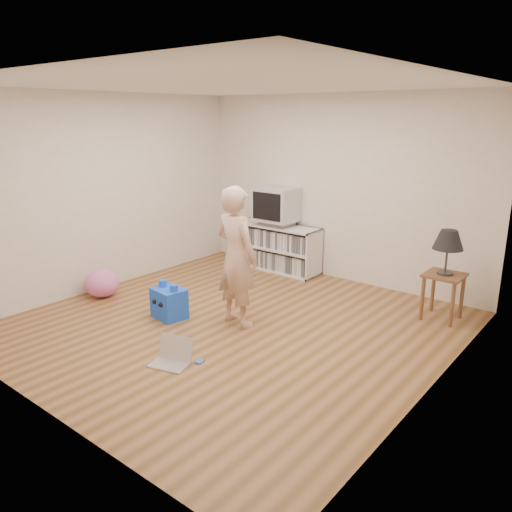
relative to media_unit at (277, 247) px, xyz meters
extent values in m
plane|color=brown|center=(0.88, -2.04, -0.35)|extent=(4.50, 4.50, 0.00)
cube|color=silver|center=(0.88, 0.21, 0.95)|extent=(4.50, 0.02, 2.60)
cube|color=silver|center=(0.88, -4.29, 0.95)|extent=(4.50, 0.02, 2.60)
cube|color=silver|center=(-1.37, -2.04, 0.95)|extent=(0.02, 4.50, 2.60)
cube|color=silver|center=(3.13, -2.04, 0.95)|extent=(0.02, 4.50, 2.60)
cube|color=white|center=(0.88, -2.04, 2.25)|extent=(4.50, 4.50, 0.01)
cube|color=white|center=(0.00, 0.19, 0.00)|extent=(1.40, 0.03, 0.70)
cube|color=white|center=(-0.69, -0.02, 0.00)|extent=(0.03, 0.45, 0.70)
cube|color=white|center=(0.68, -0.02, 0.00)|extent=(0.03, 0.45, 0.70)
cube|color=white|center=(0.00, -0.02, -0.33)|extent=(1.40, 0.45, 0.03)
cube|color=white|center=(0.00, -0.02, 0.00)|extent=(1.34, 0.45, 0.03)
cube|color=white|center=(0.00, -0.02, 0.33)|extent=(1.40, 0.45, 0.03)
cube|color=silver|center=(0.00, -0.02, 0.00)|extent=(1.26, 0.36, 0.64)
cube|color=gray|center=(0.00, -0.02, 0.39)|extent=(0.45, 0.35, 0.07)
cube|color=#B4B4BA|center=(0.00, -0.02, 0.67)|extent=(0.60, 0.52, 0.50)
cube|color=black|center=(0.00, -0.28, 0.67)|extent=(0.50, 0.01, 0.40)
cylinder|color=brown|center=(2.49, -0.56, -0.09)|extent=(0.04, 0.04, 0.52)
cylinder|color=brown|center=(2.83, -0.56, -0.09)|extent=(0.04, 0.04, 0.52)
cylinder|color=brown|center=(2.49, -0.22, -0.09)|extent=(0.04, 0.04, 0.52)
cylinder|color=brown|center=(2.83, -0.22, -0.09)|extent=(0.04, 0.04, 0.52)
cube|color=brown|center=(2.66, -0.39, 0.19)|extent=(0.42, 0.42, 0.03)
cylinder|color=#333333|center=(2.66, -0.39, 0.21)|extent=(0.18, 0.18, 0.02)
cylinder|color=#333333|center=(2.66, -0.39, 0.39)|extent=(0.02, 0.02, 0.32)
imported|color=#D5AB91|center=(0.89, -1.98, 0.44)|extent=(0.62, 0.45, 1.58)
cube|color=silver|center=(1.04, -3.14, -0.34)|extent=(0.41, 0.34, 0.02)
cube|color=silver|center=(1.01, -3.02, -0.22)|extent=(0.36, 0.17, 0.23)
cube|color=black|center=(1.01, -3.02, -0.22)|extent=(0.32, 0.14, 0.19)
cube|color=#4B67C9|center=(1.23, -2.92, -0.34)|extent=(0.09, 0.11, 0.02)
cube|color=blue|center=(0.16, -2.35, -0.17)|extent=(0.42, 0.35, 0.36)
cylinder|color=blue|center=(0.04, -2.33, 0.05)|extent=(0.09, 0.09, 0.08)
cylinder|color=blue|center=(0.27, -2.37, 0.05)|extent=(0.09, 0.09, 0.08)
sphere|color=black|center=(0.07, -2.49, -0.13)|extent=(0.06, 0.06, 0.06)
sphere|color=black|center=(0.20, -2.51, -0.13)|extent=(0.06, 0.06, 0.06)
ellipsoid|color=pink|center=(-1.07, -2.42, -0.16)|extent=(0.56, 0.56, 0.37)
camera|label=1|loc=(4.38, -5.98, 1.95)|focal=35.00mm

